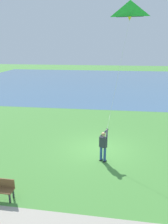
{
  "coord_description": "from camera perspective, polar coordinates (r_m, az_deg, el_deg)",
  "views": [
    {
      "loc": [
        -12.59,
        -0.75,
        6.26
      ],
      "look_at": [
        -0.72,
        0.84,
        2.62
      ],
      "focal_mm": 35.41,
      "sensor_mm": 36.0,
      "label": 1
    }
  ],
  "objects": [
    {
      "name": "ground_plane",
      "position": [
        14.08,
        3.83,
        -9.54
      ],
      "size": [
        120.0,
        120.0,
        0.0
      ],
      "primitive_type": "plane",
      "color": "#4C8E3D"
    },
    {
      "name": "lake_water",
      "position": [
        40.16,
        0.76,
        7.94
      ],
      "size": [
        36.0,
        44.0,
        0.01
      ],
      "primitive_type": "cube",
      "color": "#476B8E",
      "rests_on": "ground"
    },
    {
      "name": "person_kite_flyer",
      "position": [
        12.33,
        5.02,
        -8.18
      ],
      "size": [
        0.62,
        0.51,
        1.83
      ],
      "color": "#232328",
      "rests_on": "ground"
    },
    {
      "name": "flying_kite",
      "position": [
        13.38,
        11.73,
        24.24
      ],
      "size": [
        2.05,
        1.8,
        6.81
      ],
      "color": "green"
    }
  ]
}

